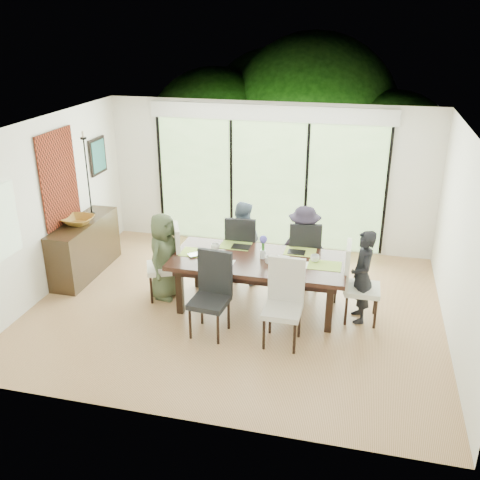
% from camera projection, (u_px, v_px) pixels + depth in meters
% --- Properties ---
extents(floor, '(6.00, 5.00, 0.01)m').
position_uv_depth(floor, '(236.00, 308.00, 8.06)').
color(floor, '#91603A').
rests_on(floor, ground).
extents(ceiling, '(6.00, 5.00, 0.01)m').
position_uv_depth(ceiling, '(236.00, 127.00, 7.01)').
color(ceiling, white).
rests_on(ceiling, wall_back).
extents(wall_back, '(6.00, 0.02, 2.70)m').
position_uv_depth(wall_back, '(269.00, 176.00, 9.79)').
color(wall_back, white).
rests_on(wall_back, floor).
extents(wall_front, '(6.00, 0.02, 2.70)m').
position_uv_depth(wall_front, '(175.00, 312.00, 5.28)').
color(wall_front, beige).
rests_on(wall_front, floor).
extents(wall_left, '(0.02, 5.00, 2.70)m').
position_uv_depth(wall_left, '(46.00, 207.00, 8.19)').
color(wall_left, silver).
rests_on(wall_left, floor).
extents(wall_right, '(0.02, 5.00, 2.70)m').
position_uv_depth(wall_right, '(462.00, 243.00, 6.88)').
color(wall_right, white).
rests_on(wall_right, floor).
extents(glass_doors, '(4.20, 0.02, 2.30)m').
position_uv_depth(glass_doors, '(268.00, 185.00, 9.81)').
color(glass_doors, '#598C3F').
rests_on(glass_doors, wall_back).
extents(blinds_header, '(4.40, 0.06, 0.28)m').
position_uv_depth(blinds_header, '(270.00, 113.00, 9.30)').
color(blinds_header, white).
rests_on(blinds_header, wall_back).
extents(mullion_a, '(0.05, 0.04, 2.30)m').
position_uv_depth(mullion_a, '(161.00, 177.00, 10.25)').
color(mullion_a, black).
rests_on(mullion_a, wall_back).
extents(mullion_b, '(0.05, 0.04, 2.30)m').
position_uv_depth(mullion_b, '(231.00, 182.00, 9.95)').
color(mullion_b, black).
rests_on(mullion_b, wall_back).
extents(mullion_c, '(0.05, 0.04, 2.30)m').
position_uv_depth(mullion_c, '(306.00, 188.00, 9.65)').
color(mullion_c, black).
rests_on(mullion_c, wall_back).
extents(mullion_d, '(0.05, 0.04, 2.30)m').
position_uv_depth(mullion_d, '(386.00, 193.00, 9.34)').
color(mullion_d, black).
rests_on(mullion_d, wall_back).
extents(deck, '(6.00, 1.80, 0.10)m').
position_uv_depth(deck, '(275.00, 230.00, 11.12)').
color(deck, '#513723').
rests_on(deck, ground).
extents(rail_top, '(6.00, 0.08, 0.06)m').
position_uv_depth(rail_top, '(283.00, 191.00, 11.61)').
color(rail_top, brown).
rests_on(rail_top, deck).
extents(foliage_left, '(3.20, 3.20, 3.20)m').
position_uv_depth(foliage_left, '(215.00, 137.00, 12.55)').
color(foliage_left, '#14380F').
rests_on(foliage_left, ground).
extents(foliage_mid, '(4.00, 4.00, 4.00)m').
position_uv_depth(foliage_mid, '(312.00, 121.00, 12.48)').
color(foliage_mid, '#14380F').
rests_on(foliage_mid, ground).
extents(foliage_right, '(2.80, 2.80, 2.80)m').
position_uv_depth(foliage_right, '(390.00, 156.00, 11.58)').
color(foliage_right, '#14380F').
rests_on(foliage_right, ground).
extents(foliage_far, '(3.60, 3.60, 3.60)m').
position_uv_depth(foliage_far, '(275.00, 122.00, 13.39)').
color(foliage_far, '#14380F').
rests_on(foliage_far, ground).
extents(table_top, '(2.54, 1.17, 0.06)m').
position_uv_depth(table_top, '(259.00, 261.00, 7.77)').
color(table_top, black).
rests_on(table_top, floor).
extents(table_apron, '(2.33, 0.95, 0.11)m').
position_uv_depth(table_apron, '(259.00, 267.00, 7.81)').
color(table_apron, black).
rests_on(table_apron, floor).
extents(table_leg_fl, '(0.10, 0.10, 0.73)m').
position_uv_depth(table_leg_fl, '(180.00, 291.00, 7.77)').
color(table_leg_fl, black).
rests_on(table_leg_fl, floor).
extents(table_leg_fr, '(0.10, 0.10, 0.73)m').
position_uv_depth(table_leg_fr, '(329.00, 308.00, 7.31)').
color(table_leg_fr, black).
rests_on(table_leg_fr, floor).
extents(table_leg_bl, '(0.10, 0.10, 0.73)m').
position_uv_depth(table_leg_bl, '(198.00, 266.00, 8.55)').
color(table_leg_bl, black).
rests_on(table_leg_bl, floor).
extents(table_leg_br, '(0.10, 0.10, 0.73)m').
position_uv_depth(table_leg_br, '(334.00, 280.00, 8.08)').
color(table_leg_br, black).
rests_on(table_leg_br, floor).
extents(chair_left_end, '(0.64, 0.64, 1.17)m').
position_uv_depth(chair_left_end, '(163.00, 262.00, 8.17)').
color(chair_left_end, white).
rests_on(chair_left_end, floor).
extents(chair_right_end, '(0.49, 0.49, 1.17)m').
position_uv_depth(chair_right_end, '(363.00, 283.00, 7.52)').
color(chair_right_end, silver).
rests_on(chair_right_end, floor).
extents(chair_far_left, '(0.53, 0.53, 1.17)m').
position_uv_depth(chair_far_left, '(242.00, 247.00, 8.70)').
color(chair_far_left, black).
rests_on(chair_far_left, floor).
extents(chair_far_right, '(0.57, 0.57, 1.17)m').
position_uv_depth(chair_far_right, '(303.00, 253.00, 8.49)').
color(chair_far_right, black).
rests_on(chair_far_right, floor).
extents(chair_near_left, '(0.53, 0.53, 1.17)m').
position_uv_depth(chair_near_left, '(209.00, 296.00, 7.17)').
color(chair_near_left, black).
rests_on(chair_near_left, floor).
extents(chair_near_right, '(0.50, 0.50, 1.17)m').
position_uv_depth(chair_near_right, '(283.00, 305.00, 6.95)').
color(chair_near_right, beige).
rests_on(chair_near_right, floor).
extents(person_left_end, '(0.50, 0.69, 1.37)m').
position_uv_depth(person_left_end, '(164.00, 256.00, 8.12)').
color(person_left_end, '#465337').
rests_on(person_left_end, floor).
extents(person_right_end, '(0.53, 0.71, 1.37)m').
position_uv_depth(person_right_end, '(362.00, 277.00, 7.48)').
color(person_right_end, black).
rests_on(person_right_end, floor).
extents(person_far_left, '(0.71, 0.53, 1.37)m').
position_uv_depth(person_far_left, '(242.00, 242.00, 8.65)').
color(person_far_left, slate).
rests_on(person_far_left, floor).
extents(person_far_right, '(0.65, 0.42, 1.37)m').
position_uv_depth(person_far_right, '(304.00, 248.00, 8.43)').
color(person_far_right, '#282132').
rests_on(person_far_right, floor).
extents(placemat_left, '(0.47, 0.34, 0.01)m').
position_uv_depth(placemat_left, '(197.00, 253.00, 7.97)').
color(placemat_left, '#8EAD3E').
rests_on(placemat_left, table_top).
extents(placemat_right, '(0.47, 0.34, 0.01)m').
position_uv_depth(placemat_right, '(325.00, 265.00, 7.55)').
color(placemat_right, '#93B841').
rests_on(placemat_right, table_top).
extents(placemat_far_l, '(0.47, 0.34, 0.01)m').
position_uv_depth(placemat_far_l, '(236.00, 245.00, 8.22)').
color(placemat_far_l, '#83A63B').
rests_on(placemat_far_l, table_top).
extents(placemat_far_r, '(0.47, 0.34, 0.01)m').
position_uv_depth(placemat_far_r, '(300.00, 252.00, 8.00)').
color(placemat_far_r, '#9FB741').
rests_on(placemat_far_r, table_top).
extents(placemat_paper, '(0.47, 0.34, 0.01)m').
position_uv_depth(placemat_paper, '(217.00, 264.00, 7.61)').
color(placemat_paper, white).
rests_on(placemat_paper, table_top).
extents(tablet_far_l, '(0.28, 0.19, 0.01)m').
position_uv_depth(tablet_far_l, '(241.00, 247.00, 8.15)').
color(tablet_far_l, black).
rests_on(tablet_far_l, table_top).
extents(tablet_far_r, '(0.25, 0.18, 0.01)m').
position_uv_depth(tablet_far_r, '(296.00, 252.00, 7.96)').
color(tablet_far_r, black).
rests_on(tablet_far_r, table_top).
extents(papers, '(0.32, 0.23, 0.00)m').
position_uv_depth(papers, '(307.00, 265.00, 7.56)').
color(papers, white).
rests_on(papers, table_top).
extents(platter_base, '(0.28, 0.28, 0.03)m').
position_uv_depth(platter_base, '(217.00, 263.00, 7.60)').
color(platter_base, white).
rests_on(platter_base, table_top).
extents(platter_snacks, '(0.21, 0.21, 0.01)m').
position_uv_depth(platter_snacks, '(217.00, 261.00, 7.60)').
color(platter_snacks, orange).
rests_on(platter_snacks, table_top).
extents(vase, '(0.08, 0.08, 0.13)m').
position_uv_depth(vase, '(263.00, 254.00, 7.77)').
color(vase, silver).
rests_on(vase, table_top).
extents(hyacinth_stems, '(0.04, 0.04, 0.17)m').
position_uv_depth(hyacinth_stems, '(263.00, 246.00, 7.72)').
color(hyacinth_stems, '#337226').
rests_on(hyacinth_stems, table_top).
extents(hyacinth_blooms, '(0.12, 0.12, 0.12)m').
position_uv_depth(hyacinth_blooms, '(263.00, 239.00, 7.68)').
color(hyacinth_blooms, '#5650C8').
rests_on(hyacinth_blooms, table_top).
extents(laptop, '(0.41, 0.39, 0.03)m').
position_uv_depth(laptop, '(201.00, 255.00, 7.85)').
color(laptop, silver).
rests_on(laptop, table_top).
extents(cup_a, '(0.19, 0.19, 0.10)m').
position_uv_depth(cup_a, '(215.00, 247.00, 8.03)').
color(cup_a, white).
rests_on(cup_a, table_top).
extents(cup_b, '(0.13, 0.13, 0.10)m').
position_uv_depth(cup_b, '(268.00, 260.00, 7.62)').
color(cup_b, white).
rests_on(cup_b, table_top).
extents(cup_c, '(0.19, 0.19, 0.10)m').
position_uv_depth(cup_c, '(315.00, 258.00, 7.66)').
color(cup_c, white).
rests_on(cup_c, table_top).
extents(book, '(0.17, 0.24, 0.02)m').
position_uv_depth(book, '(276.00, 259.00, 7.75)').
color(book, white).
rests_on(book, table_top).
extents(sideboard, '(0.46, 1.65, 0.93)m').
position_uv_depth(sideboard, '(85.00, 248.00, 8.98)').
color(sideboard, black).
rests_on(sideboard, floor).
extents(bowl, '(0.49, 0.49, 0.12)m').
position_uv_depth(bowl, '(78.00, 220.00, 8.68)').
color(bowl, brown).
rests_on(bowl, sideboard).
extents(candlestick_base, '(0.10, 0.10, 0.04)m').
position_uv_depth(candlestick_base, '(92.00, 214.00, 9.10)').
color(candlestick_base, black).
rests_on(candlestick_base, sideboard).
extents(candlestick_shaft, '(0.02, 0.02, 1.29)m').
position_uv_depth(candlestick_shaft, '(88.00, 177.00, 8.85)').
color(candlestick_shaft, black).
rests_on(candlestick_shaft, sideboard).
extents(candlestick_pan, '(0.10, 0.10, 0.03)m').
position_uv_depth(candlestick_pan, '(83.00, 138.00, 8.61)').
color(candlestick_pan, black).
rests_on(candlestick_pan, sideboard).
extents(candle, '(0.04, 0.04, 0.10)m').
position_uv_depth(candle, '(83.00, 134.00, 8.58)').
color(candle, silver).
rests_on(candle, sideboard).
extents(tapestry, '(0.02, 1.00, 1.50)m').
position_uv_depth(tapestry, '(59.00, 178.00, 8.40)').
color(tapestry, maroon).
rests_on(tapestry, wall_left).
extents(art_frame, '(0.03, 0.55, 0.65)m').
position_uv_depth(art_frame, '(98.00, 156.00, 9.55)').
color(art_frame, black).
rests_on(art_frame, wall_left).
extents(art_canvas, '(0.01, 0.45, 0.55)m').
position_uv_depth(art_canvas, '(99.00, 156.00, 9.54)').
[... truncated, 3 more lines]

